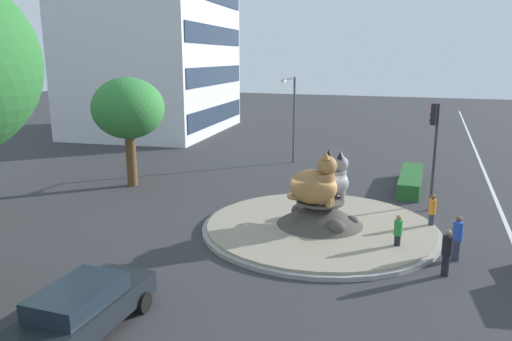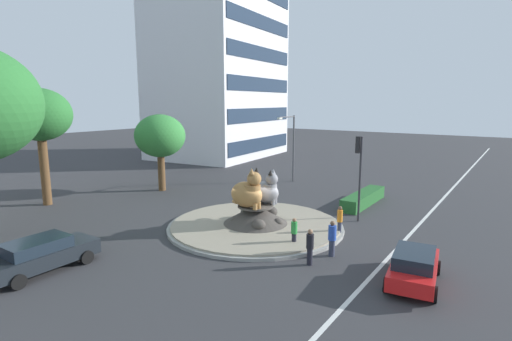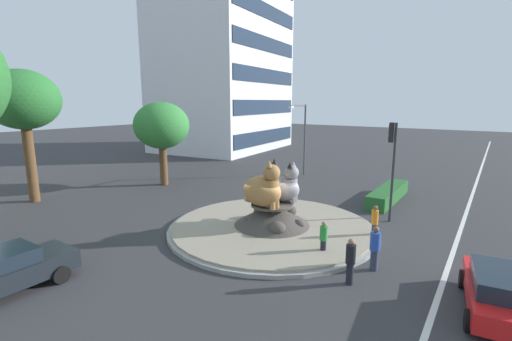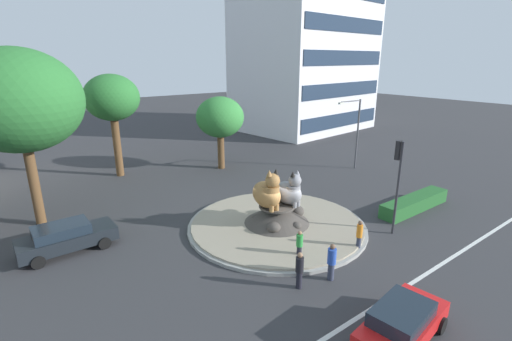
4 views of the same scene
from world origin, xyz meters
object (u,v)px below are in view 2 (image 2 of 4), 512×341
Objects in this scene: third_tree_left at (40,116)px; sedan_on_far_lane at (414,266)px; traffic_light_mast at (359,163)px; cat_statue_tabby at (248,193)px; streetlight_arm at (292,143)px; office_tower at (219,56)px; broadleaf_tree_behind_island at (160,136)px; pedestrian_green_shirt at (294,232)px; pedestrian_orange_shirt at (340,220)px; hatchback_near_shophouse at (41,254)px; pedestrian_blue_shirt at (332,238)px; pedestrian_black_shirt at (310,246)px; cat_statue_grey at (266,191)px.

sedan_on_far_lane is at bearing -85.46° from third_tree_left.
traffic_light_mast is at bearing -65.73° from third_tree_left.
streetlight_arm is (13.91, 5.01, 1.48)m from cat_statue_tabby.
broadleaf_tree_behind_island is (-20.13, -10.31, -9.00)m from office_tower.
third_tree_left is at bearing 86.68° from sedan_on_far_lane.
third_tree_left is at bearing 157.62° from broadleaf_tree_behind_island.
pedestrian_green_shirt is at bearing -10.03° from cat_statue_tabby.
broadleaf_tree_behind_island is 17.75m from pedestrian_orange_shirt.
broadleaf_tree_behind_island is at bearing 66.70° from sedan_on_far_lane.
traffic_light_mast is 22.55m from third_tree_left.
streetlight_arm reaches higher than hatchback_near_shophouse.
third_tree_left is 20.37m from pedestrian_green_shirt.
streetlight_arm is at bearing 64.49° from pedestrian_blue_shirt.
traffic_light_mast is 3.19× the size of pedestrian_orange_shirt.
pedestrian_black_shirt is 0.40× the size of sedan_on_far_lane.
third_tree_left reaches higher than streetlight_arm.
third_tree_left reaches higher than pedestrian_orange_shirt.
office_tower is 15.18× the size of pedestrian_blue_shirt.
traffic_light_mast reaches higher than cat_statue_grey.
third_tree_left is 22.41m from pedestrian_blue_shirt.
sedan_on_far_lane is (-3.06, -9.46, -1.42)m from cat_statue_grey.
broadleaf_tree_behind_island is 19.40m from pedestrian_black_shirt.
pedestrian_orange_shirt is at bearing -135.16° from office_tower.
pedestrian_blue_shirt is 4.16m from sedan_on_far_lane.
streetlight_arm is 3.50× the size of pedestrian_blue_shirt.
pedestrian_blue_shirt is at bearing -106.29° from broadleaf_tree_behind_island.
cat_statue_grey is 1.25× the size of pedestrian_blue_shirt.
streetlight_arm is at bearing -46.08° from traffic_light_mast.
pedestrian_blue_shirt reaches higher than sedan_on_far_lane.
cat_statue_grey reaches higher than pedestrian_green_shirt.
traffic_light_mast is 17.09m from broadleaf_tree_behind_island.
third_tree_left is at bearing -169.57° from cat_statue_grey.
traffic_light_mast reaches higher than pedestrian_green_shirt.
cat_statue_grey is 1.45× the size of pedestrian_green_shirt.
office_tower reaches higher than hatchback_near_shophouse.
traffic_light_mast is (5.46, -4.64, 1.48)m from cat_statue_tabby.
streetlight_arm reaches higher than traffic_light_mast.
traffic_light_mast is at bearing -131.09° from office_tower.
hatchback_near_shophouse is at bearing -118.53° from third_tree_left.
traffic_light_mast is at bearing -86.94° from pedestrian_orange_shirt.
cat_statue_tabby is 13.37m from broadleaf_tree_behind_island.
sedan_on_far_lane is (-6.14, -22.21, -3.89)m from broadleaf_tree_behind_island.
office_tower is 4.19× the size of broadleaf_tree_behind_island.
broadleaf_tree_behind_island is (3.08, 12.76, 2.47)m from cat_statue_grey.
office_tower is at bearing -39.82° from traffic_light_mast.
pedestrian_green_shirt is at bearing -81.34° from third_tree_left.
traffic_light_mast is at bearing 36.77° from cat_statue_grey.
third_tree_left is at bearing 19.39° from traffic_light_mast.
traffic_light_mast is at bearing -128.10° from pedestrian_black_shirt.
third_tree_left reaches higher than cat_statue_grey.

